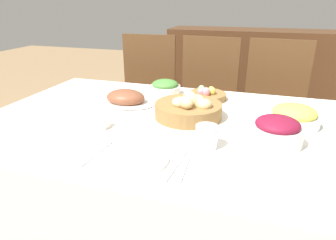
{
  "coord_description": "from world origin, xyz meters",
  "views": [
    {
      "loc": [
        0.38,
        -1.18,
        1.24
      ],
      "look_at": [
        0.03,
        -0.08,
        0.78
      ],
      "focal_mm": 32.0,
      "sensor_mm": 36.0,
      "label": 1
    }
  ],
  "objects_px": {
    "egg_basket": "(207,95)",
    "dinner_plate": "(135,158)",
    "sideboard": "(247,80)",
    "pineapple_bowl": "(294,116)",
    "bread_basket": "(189,108)",
    "beet_salad_bowl": "(277,131)",
    "spoon": "(185,167)",
    "drinking_cup": "(207,137)",
    "chair_far_right": "(272,111)",
    "butter_dish": "(97,123)",
    "chair_far_center": "(205,104)",
    "chair_far_left": "(145,98)",
    "ham_platter": "(126,99)",
    "knife": "(176,166)",
    "fork": "(98,153)",
    "green_salad_bowl": "(165,87)"
  },
  "relations": [
    {
      "from": "drinking_cup",
      "to": "butter_dish",
      "type": "height_order",
      "value": "drinking_cup"
    },
    {
      "from": "chair_far_center",
      "to": "sideboard",
      "type": "height_order",
      "value": "chair_far_center"
    },
    {
      "from": "bread_basket",
      "to": "egg_basket",
      "type": "relative_size",
      "value": 1.46
    },
    {
      "from": "ham_platter",
      "to": "green_salad_bowl",
      "type": "distance_m",
      "value": 0.27
    },
    {
      "from": "bread_basket",
      "to": "pineapple_bowl",
      "type": "relative_size",
      "value": 1.42
    },
    {
      "from": "egg_basket",
      "to": "dinner_plate",
      "type": "relative_size",
      "value": 0.87
    },
    {
      "from": "chair_far_right",
      "to": "chair_far_left",
      "type": "bearing_deg",
      "value": -176.11
    },
    {
      "from": "ham_platter",
      "to": "sideboard",
      "type": "bearing_deg",
      "value": 72.46
    },
    {
      "from": "sideboard",
      "to": "pineapple_bowl",
      "type": "bearing_deg",
      "value": -80.97
    },
    {
      "from": "chair_far_right",
      "to": "butter_dish",
      "type": "relative_size",
      "value": 9.4
    },
    {
      "from": "beet_salad_bowl",
      "to": "chair_far_right",
      "type": "bearing_deg",
      "value": 88.54
    },
    {
      "from": "egg_basket",
      "to": "butter_dish",
      "type": "xyz_separation_m",
      "value": [
        -0.37,
        -0.51,
        -0.01
      ]
    },
    {
      "from": "chair_far_right",
      "to": "green_salad_bowl",
      "type": "xyz_separation_m",
      "value": [
        -0.62,
        -0.51,
        0.26
      ]
    },
    {
      "from": "chair_far_right",
      "to": "egg_basket",
      "type": "bearing_deg",
      "value": -120.39
    },
    {
      "from": "sideboard",
      "to": "butter_dish",
      "type": "bearing_deg",
      "value": -104.54
    },
    {
      "from": "bread_basket",
      "to": "pineapple_bowl",
      "type": "xyz_separation_m",
      "value": [
        0.45,
        0.05,
        -0.0
      ]
    },
    {
      "from": "pineapple_bowl",
      "to": "dinner_plate",
      "type": "distance_m",
      "value": 0.72
    },
    {
      "from": "sideboard",
      "to": "butter_dish",
      "type": "distance_m",
      "value": 2.08
    },
    {
      "from": "egg_basket",
      "to": "ham_platter",
      "type": "height_order",
      "value": "egg_basket"
    },
    {
      "from": "pineapple_bowl",
      "to": "drinking_cup",
      "type": "relative_size",
      "value": 2.52
    },
    {
      "from": "chair_far_left",
      "to": "ham_platter",
      "type": "distance_m",
      "value": 0.8
    },
    {
      "from": "chair_far_left",
      "to": "fork",
      "type": "bearing_deg",
      "value": -78.67
    },
    {
      "from": "chair_far_center",
      "to": "dinner_plate",
      "type": "xyz_separation_m",
      "value": [
        -0.0,
        -1.26,
        0.22
      ]
    },
    {
      "from": "chair_far_center",
      "to": "butter_dish",
      "type": "relative_size",
      "value": 9.4
    },
    {
      "from": "beet_salad_bowl",
      "to": "spoon",
      "type": "height_order",
      "value": "beet_salad_bowl"
    },
    {
      "from": "chair_far_center",
      "to": "dinner_plate",
      "type": "bearing_deg",
      "value": -87.96
    },
    {
      "from": "egg_basket",
      "to": "knife",
      "type": "relative_size",
      "value": 1.05
    },
    {
      "from": "ham_platter",
      "to": "spoon",
      "type": "distance_m",
      "value": 0.7
    },
    {
      "from": "pineapple_bowl",
      "to": "fork",
      "type": "height_order",
      "value": "pineapple_bowl"
    },
    {
      "from": "dinner_plate",
      "to": "spoon",
      "type": "distance_m",
      "value": 0.17
    },
    {
      "from": "chair_far_center",
      "to": "egg_basket",
      "type": "bearing_deg",
      "value": -77.09
    },
    {
      "from": "chair_far_center",
      "to": "green_salad_bowl",
      "type": "height_order",
      "value": "chair_far_center"
    },
    {
      "from": "chair_far_right",
      "to": "sideboard",
      "type": "relative_size",
      "value": 0.64
    },
    {
      "from": "knife",
      "to": "dinner_plate",
      "type": "bearing_deg",
      "value": -176.51
    },
    {
      "from": "chair_far_center",
      "to": "ham_platter",
      "type": "distance_m",
      "value": 0.83
    },
    {
      "from": "egg_basket",
      "to": "dinner_plate",
      "type": "xyz_separation_m",
      "value": [
        -0.11,
        -0.72,
        -0.02
      ]
    },
    {
      "from": "bread_basket",
      "to": "spoon",
      "type": "bearing_deg",
      "value": -77.72
    },
    {
      "from": "egg_basket",
      "to": "dinner_plate",
      "type": "height_order",
      "value": "egg_basket"
    },
    {
      "from": "sideboard",
      "to": "egg_basket",
      "type": "xyz_separation_m",
      "value": [
        -0.15,
        -1.49,
        0.27
      ]
    },
    {
      "from": "beet_salad_bowl",
      "to": "green_salad_bowl",
      "type": "xyz_separation_m",
      "value": [
        -0.59,
        0.49,
        -0.01
      ]
    },
    {
      "from": "pineapple_bowl",
      "to": "knife",
      "type": "height_order",
      "value": "pineapple_bowl"
    },
    {
      "from": "bread_basket",
      "to": "pineapple_bowl",
      "type": "distance_m",
      "value": 0.45
    },
    {
      "from": "chair_far_left",
      "to": "knife",
      "type": "relative_size",
      "value": 4.99
    },
    {
      "from": "chair_far_right",
      "to": "dinner_plate",
      "type": "xyz_separation_m",
      "value": [
        -0.48,
        -1.26,
        0.22
      ]
    },
    {
      "from": "chair_far_left",
      "to": "green_salad_bowl",
      "type": "relative_size",
      "value": 5.67
    },
    {
      "from": "chair_far_center",
      "to": "beet_salad_bowl",
      "type": "bearing_deg",
      "value": -63.47
    },
    {
      "from": "drinking_cup",
      "to": "butter_dish",
      "type": "distance_m",
      "value": 0.48
    },
    {
      "from": "chair_far_left",
      "to": "dinner_plate",
      "type": "height_order",
      "value": "chair_far_left"
    },
    {
      "from": "sideboard",
      "to": "drinking_cup",
      "type": "bearing_deg",
      "value": -91.18
    },
    {
      "from": "ham_platter",
      "to": "knife",
      "type": "xyz_separation_m",
      "value": [
        0.42,
        -0.53,
        -0.02
      ]
    }
  ]
}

